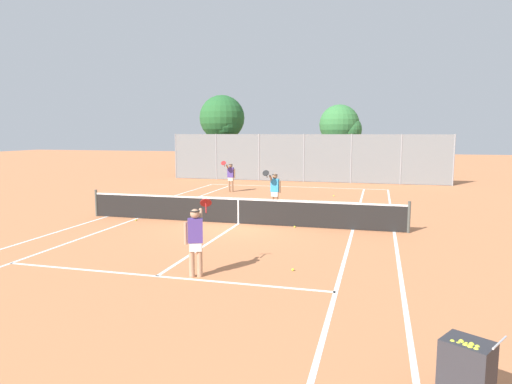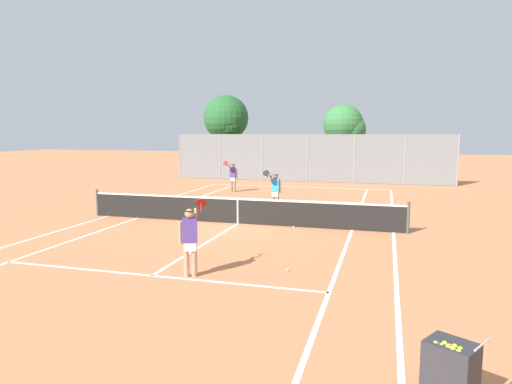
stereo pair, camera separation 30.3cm
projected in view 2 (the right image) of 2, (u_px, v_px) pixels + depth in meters
name	position (u px, v px, depth m)	size (l,w,h in m)	color
ground_plane	(238.00, 224.00, 16.78)	(120.00, 120.00, 0.00)	#CC7A4C
court_line_markings	(238.00, 224.00, 16.78)	(11.10, 23.90, 0.01)	white
tennis_net	(238.00, 210.00, 16.71)	(12.00, 0.10, 1.07)	#474C47
ball_cart	(451.00, 368.00, 5.46)	(0.77, 0.72, 0.96)	#2D2D33
player_near_side	(190.00, 237.00, 10.52)	(0.45, 0.88, 1.77)	tan
player_far_left	(233.00, 176.00, 25.69)	(0.64, 0.75, 1.77)	#936B4C
player_far_right	(275.00, 189.00, 19.44)	(0.68, 0.73, 1.77)	#936B4C
loose_tennis_ball_0	(288.00, 270.00, 11.03)	(0.07, 0.07, 0.07)	#D1DB33
loose_tennis_ball_1	(336.00, 196.00, 23.92)	(0.07, 0.07, 0.07)	#D1DB33
loose_tennis_ball_2	(294.00, 227.00, 16.04)	(0.07, 0.07, 0.07)	#D1DB33
loose_tennis_ball_3	(160.00, 204.00, 21.19)	(0.07, 0.07, 0.07)	#D1DB33
loose_tennis_ball_4	(136.00, 220.00, 17.41)	(0.07, 0.07, 0.07)	#D1DB33
back_fence	(307.00, 158.00, 30.87)	(19.00, 0.08, 3.24)	gray
tree_behind_left	(227.00, 120.00, 34.97)	(3.46, 3.46, 6.19)	brown
tree_behind_right	(345.00, 126.00, 33.56)	(3.13, 2.95, 5.39)	brown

